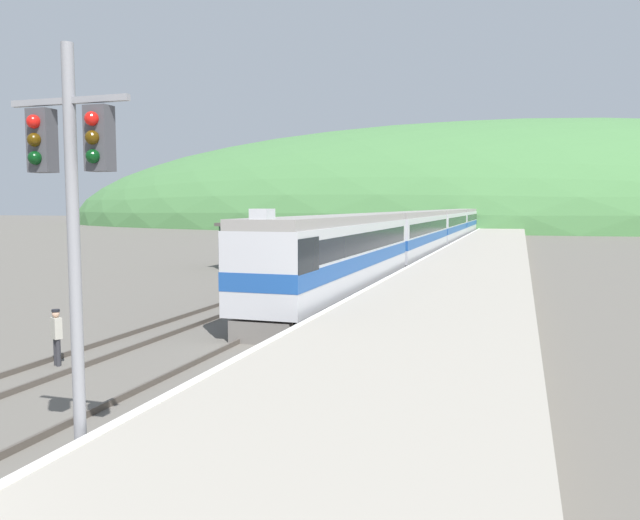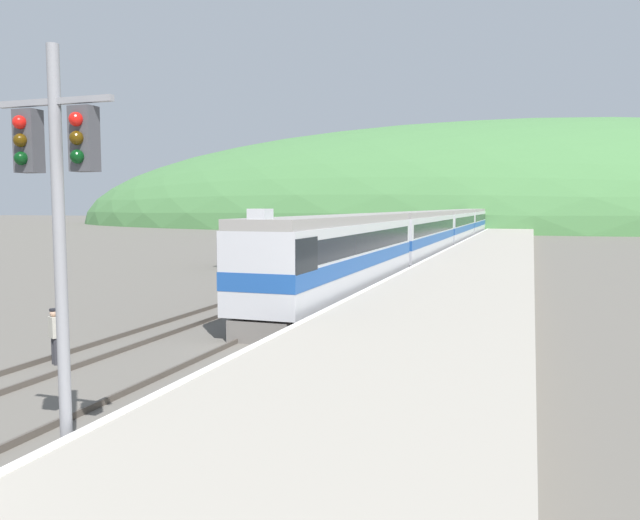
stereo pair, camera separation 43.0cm
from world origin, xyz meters
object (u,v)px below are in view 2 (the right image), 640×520
object	(u,v)px
carriage_second	(419,235)
carriage_fourth	(472,222)
signal_mast_main	(57,203)
carriage_third	(453,226)
carriage_fifth	(483,219)
track_worker	(54,333)
express_train_lead_car	(340,255)

from	to	relation	value
carriage_second	carriage_fourth	bearing A→B (deg)	90.00
carriage_fourth	signal_mast_main	distance (m)	89.49
carriage_third	carriage_second	bearing A→B (deg)	-90.00
carriage_second	signal_mast_main	bearing A→B (deg)	-87.97
carriage_fourth	carriage_fifth	bearing A→B (deg)	90.00
track_worker	signal_mast_main	bearing A→B (deg)	-46.99
carriage_third	signal_mast_main	size ratio (longest dim) A/B	3.08
carriage_fourth	track_worker	distance (m)	83.06
carriage_second	express_train_lead_car	bearing A→B (deg)	-90.00
signal_mast_main	express_train_lead_car	bearing A→B (deg)	94.23
express_train_lead_car	track_worker	xyz separation A→B (m)	(-4.55, -14.12, -1.37)
signal_mast_main	track_worker	distance (m)	9.68
carriage_second	carriage_third	bearing A→B (deg)	90.00
carriage_second	carriage_third	size ratio (longest dim) A/B	1.00
carriage_second	carriage_fifth	distance (m)	69.72
carriage_second	carriage_fourth	world-z (taller)	same
carriage_third	carriage_fifth	size ratio (longest dim) A/B	1.00
carriage_fourth	track_worker	bearing A→B (deg)	-93.14
carriage_second	signal_mast_main	size ratio (longest dim) A/B	3.08
express_train_lead_car	carriage_third	world-z (taller)	express_train_lead_car
signal_mast_main	carriage_fourth	bearing A→B (deg)	90.98
track_worker	carriage_fifth	bearing A→B (deg)	87.55
carriage_third	carriage_fifth	xyz separation A→B (m)	(0.00, 46.48, 0.00)
carriage_third	carriage_fifth	bearing A→B (deg)	90.00
carriage_second	carriage_fifth	size ratio (longest dim) A/B	1.00
carriage_fourth	carriage_fifth	distance (m)	23.24
carriage_fourth	signal_mast_main	xyz separation A→B (m)	(1.53, -89.44, 2.44)
carriage_third	track_worker	world-z (taller)	carriage_third
carriage_second	track_worker	bearing A→B (deg)	-97.11
express_train_lead_car	carriage_fourth	bearing A→B (deg)	90.00
track_worker	carriage_third	bearing A→B (deg)	85.64
carriage_third	signal_mast_main	distance (m)	66.26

